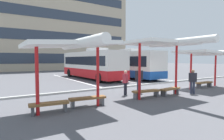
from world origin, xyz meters
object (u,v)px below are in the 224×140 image
bench_1 (88,99)px  waiting_passenger_3 (193,80)px  waiting_passenger_0 (125,81)px  bench_3 (170,90)px  bench_4 (204,83)px  waiting_shelter_1 (163,44)px  waiting_passenger_2 (139,78)px  bench_0 (49,105)px  waiting_shelter_0 (72,46)px  coach_bus_1 (123,64)px  bench_2 (146,92)px  coach_bus_0 (91,65)px  waiting_shelter_2 (208,54)px

bench_1 → waiting_passenger_3: bearing=-6.1°
waiting_passenger_0 → bench_1: bearing=-157.9°
bench_3 → bench_4: 4.80m
waiting_shelter_1 → waiting_passenger_2: waiting_shelter_1 is taller
bench_1 → bench_4: same height
waiting_passenger_0 → waiting_shelter_1: bearing=-52.4°
bench_0 → bench_4: same height
bench_0 → bench_1: 1.80m
waiting_shelter_0 → coach_bus_1: bearing=46.2°
waiting_passenger_0 → waiting_passenger_2: waiting_passenger_2 is taller
bench_2 → waiting_shelter_0: bearing=-175.6°
waiting_shelter_0 → bench_4: waiting_shelter_0 is taller
bench_4 → waiting_passenger_0: waiting_passenger_0 is taller
coach_bus_0 → bench_0: size_ratio=6.68×
bench_0 → bench_3: 7.27m
bench_4 → waiting_passenger_3: 3.38m
waiting_shelter_1 → coach_bus_1: bearing=64.9°
coach_bus_1 → bench_1: size_ratio=6.82×
bench_4 → coach_bus_1: bearing=92.1°
bench_0 → bench_4: 12.04m
waiting_shelter_2 → bench_4: waiting_shelter_2 is taller
bench_1 → waiting_passenger_2: waiting_passenger_2 is taller
coach_bus_0 → bench_1: coach_bus_0 is taller
waiting_shelter_2 → coach_bus_0: bearing=112.2°
waiting_shelter_0 → waiting_passenger_3: 8.20m
bench_0 → coach_bus_0: bearing=56.5°
coach_bus_0 → bench_4: size_ratio=6.31×
waiting_shelter_0 → bench_2: (4.57, 0.36, -2.46)m
waiting_passenger_3 → waiting_shelter_0: bearing=177.7°
waiting_shelter_1 → waiting_passenger_0: waiting_shelter_1 is taller
waiting_shelter_1 → bench_2: bearing=155.6°
coach_bus_1 → waiting_passenger_0: size_ratio=7.89×
waiting_shelter_0 → waiting_passenger_0: (4.10, 1.73, -1.92)m
waiting_passenger_2 → waiting_passenger_3: 3.44m
bench_1 → waiting_passenger_2: size_ratio=1.04×
coach_bus_0 → bench_2: coach_bus_0 is taller
bench_0 → bench_4: bearing=2.1°
waiting_shelter_2 → waiting_passenger_3: size_ratio=3.09×
waiting_shelter_1 → waiting_shelter_2: size_ratio=0.98×
bench_0 → waiting_shelter_2: waiting_shelter_2 is taller
waiting_shelter_1 → bench_2: 2.93m
waiting_passenger_2 → waiting_passenger_3: waiting_passenger_2 is taller
waiting_shelter_1 → waiting_shelter_2: waiting_shelter_1 is taller
coach_bus_0 → waiting_shelter_0: bearing=-119.6°
bench_2 → waiting_shelter_2: size_ratio=0.36×
waiting_shelter_0 → bench_3: waiting_shelter_0 is taller
bench_1 → waiting_passenger_3: size_ratio=1.13×
bench_3 → waiting_passenger_3: size_ratio=1.07×
waiting_shelter_2 → bench_1: bearing=-179.4°
waiting_shelter_2 → waiting_passenger_3: (-3.16, -0.86, -1.77)m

